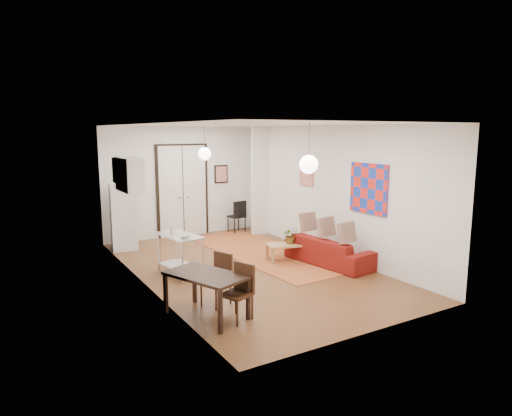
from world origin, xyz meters
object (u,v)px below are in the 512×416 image
dining_chair_far (234,288)px  black_side_chair (235,213)px  fridge (123,216)px  dining_table (206,279)px  coffee_table (286,246)px  kitchen_counter (180,250)px  sofa (329,250)px  dining_chair_near (214,275)px

dining_chair_far → black_side_chair: bearing=130.6°
fridge → dining_table: size_ratio=1.16×
coffee_table → kitchen_counter: kitchen_counter is taller
sofa → black_side_chair: bearing=-5.0°
dining_chair_far → sofa: bearing=94.7°
sofa → dining_table: size_ratio=1.44×
sofa → black_side_chair: size_ratio=2.25×
coffee_table → kitchen_counter: bearing=173.0°
coffee_table → dining_table: (-2.75, -1.87, 0.28)m
dining_chair_far → fridge: bearing=162.7°
fridge → dining_chair_near: 4.27m
dining_table → dining_chair_near: bearing=52.7°
kitchen_counter → dining_chair_far: dining_chair_far is taller
sofa → coffee_table: (-0.65, 0.65, 0.03)m
kitchen_counter → dining_chair_near: (-0.10, -1.73, -0.01)m
coffee_table → fridge: 3.95m
coffee_table → dining_table: 3.34m
fridge → sofa: bearing=-37.4°
dining_chair_near → fridge: bearing=163.3°
sofa → dining_chair_near: (-3.07, -0.79, 0.19)m
coffee_table → dining_chair_far: 3.24m
fridge → dining_table: (-0.00, -4.67, -0.20)m
sofa → coffee_table: 0.92m
dining_chair_near → dining_chair_far: bearing=-21.1°
coffee_table → dining_table: size_ratio=0.67×
kitchen_counter → dining_chair_near: bearing=-101.4°
dining_table → dining_chair_near: dining_chair_near is taller
dining_table → dining_chair_far: 0.44m
kitchen_counter → dining_table: size_ratio=0.79×
kitchen_counter → dining_table: 2.20m
coffee_table → dining_chair_far: (-2.42, -2.14, 0.16)m
sofa → dining_chair_far: bearing=107.9°
sofa → dining_table: 3.63m
sofa → kitchen_counter: kitchen_counter is taller
kitchen_counter → black_side_chair: black_side_chair is taller
kitchen_counter → dining_table: kitchen_counter is taller
coffee_table → dining_chair_far: dining_chair_far is taller
coffee_table → kitchen_counter: size_ratio=0.85×
dining_chair_far → kitchen_counter: bearing=156.5°
dining_chair_near → dining_chair_far: size_ratio=1.00×
fridge → dining_chair_near: bearing=-77.6°
fridge → dining_chair_near: fridge is taller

